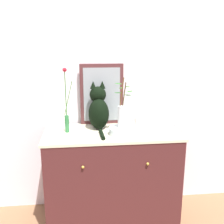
{
  "coord_description": "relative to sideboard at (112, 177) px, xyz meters",
  "views": [
    {
      "loc": [
        -0.25,
        -2.23,
        1.66
      ],
      "look_at": [
        0.0,
        0.0,
        1.08
      ],
      "focal_mm": 42.26,
      "sensor_mm": 36.0,
      "label": 1
    }
  ],
  "objects": [
    {
      "name": "cat_sitting",
      "position": [
        -0.11,
        0.1,
        0.64
      ],
      "size": [
        0.2,
        0.45,
        0.44
      ],
      "color": "black",
      "rests_on": "sideboard"
    },
    {
      "name": "wall_back",
      "position": [
        0.0,
        0.35,
        0.85
      ],
      "size": [
        4.4,
        0.08,
        2.6
      ],
      "primitive_type": "cube",
      "color": "white",
      "rests_on": "ground_plane"
    },
    {
      "name": "sideboard",
      "position": [
        0.0,
        0.0,
        0.0
      ],
      "size": [
        1.21,
        0.57,
        0.9
      ],
      "color": "#471F20",
      "rests_on": "ground_plane"
    },
    {
      "name": "bowl_porcelain",
      "position": [
        0.08,
        -0.09,
        0.48
      ],
      "size": [
        0.22,
        0.22,
        0.06
      ],
      "primitive_type": "cylinder",
      "color": "white",
      "rests_on": "sideboard"
    },
    {
      "name": "vase_glass_clear",
      "position": [
        0.08,
        -0.08,
        0.63
      ],
      "size": [
        0.17,
        0.13,
        0.43
      ],
      "color": "silver",
      "rests_on": "bowl_porcelain"
    },
    {
      "name": "vase_slim_green",
      "position": [
        -0.4,
        0.02,
        0.63
      ],
      "size": [
        0.08,
        0.04,
        0.57
      ],
      "color": "#2B6E3A",
      "rests_on": "sideboard"
    },
    {
      "name": "mirror_leaning",
      "position": [
        -0.07,
        0.25,
        0.74
      ],
      "size": [
        0.41,
        0.03,
        0.58
      ],
      "color": "#4C2526",
      "rests_on": "sideboard"
    },
    {
      "name": "ground_plane",
      "position": [
        0.0,
        0.0,
        -0.45
      ],
      "size": [
        6.0,
        6.0,
        0.0
      ],
      "primitive_type": "plane",
      "color": "brown"
    },
    {
      "name": "candle_pillar",
      "position": [
        0.23,
        0.05,
        0.5
      ],
      "size": [
        0.04,
        0.04,
        0.12
      ],
      "color": "silver",
      "rests_on": "sideboard"
    }
  ]
}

